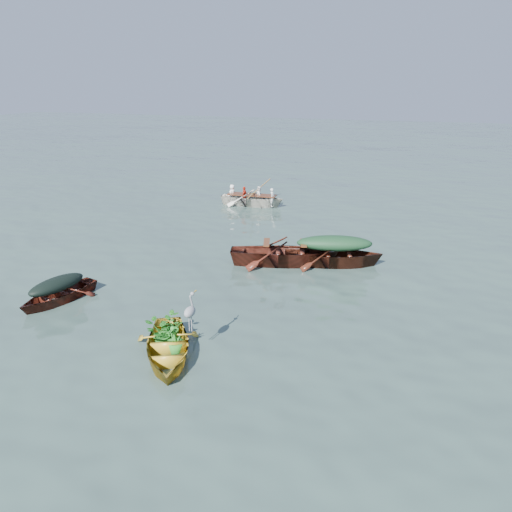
% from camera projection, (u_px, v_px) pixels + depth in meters
% --- Properties ---
extents(ground, '(140.00, 140.00, 0.00)m').
position_uv_depth(ground, '(231.00, 298.00, 14.52)').
color(ground, '#39514A').
rests_on(ground, ground).
extents(yellow_dinghy, '(2.92, 3.71, 0.94)m').
position_uv_depth(yellow_dinghy, '(168.00, 357.00, 11.42)').
color(yellow_dinghy, '#C08D25').
rests_on(yellow_dinghy, ground).
extents(dark_covered_boat, '(1.87, 3.39, 0.77)m').
position_uv_depth(dark_covered_boat, '(59.00, 301.00, 14.31)').
color(dark_covered_boat, '#562014').
rests_on(dark_covered_boat, ground).
extents(green_tarp_boat, '(4.84, 2.69, 1.09)m').
position_uv_depth(green_tarp_boat, '(333.00, 265.00, 17.09)').
color(green_tarp_boat, '#471B10').
rests_on(green_tarp_boat, ground).
extents(open_wooden_boat, '(5.40, 3.02, 1.25)m').
position_uv_depth(open_wooden_boat, '(285.00, 264.00, 17.18)').
color(open_wooden_boat, '#541E15').
rests_on(open_wooden_boat, ground).
extents(rowed_boat, '(4.54, 1.56, 1.08)m').
position_uv_depth(rowed_boat, '(252.00, 206.00, 25.16)').
color(rowed_boat, white).
rests_on(rowed_boat, ground).
extents(dark_tarp_cover, '(1.03, 1.86, 0.40)m').
position_uv_depth(dark_tarp_cover, '(56.00, 283.00, 14.12)').
color(dark_tarp_cover, black).
rests_on(dark_tarp_cover, dark_covered_boat).
extents(green_tarp_cover, '(2.66, 1.48, 0.52)m').
position_uv_depth(green_tarp_cover, '(335.00, 243.00, 16.82)').
color(green_tarp_cover, '#193E26').
rests_on(green_tarp_cover, green_tarp_boat).
extents(thwart_benches, '(2.75, 1.66, 0.04)m').
position_uv_depth(thwart_benches, '(285.00, 247.00, 16.96)').
color(thwart_benches, '#512813').
rests_on(thwart_benches, open_wooden_boat).
extents(heron, '(0.44, 0.48, 0.92)m').
position_uv_depth(heron, '(190.00, 318.00, 11.24)').
color(heron, '#92959A').
rests_on(heron, yellow_dinghy).
extents(dinghy_weeds, '(1.04, 1.12, 0.60)m').
position_uv_depth(dinghy_weeds, '(167.00, 317.00, 11.68)').
color(dinghy_weeds, '#226D1C').
rests_on(dinghy_weeds, yellow_dinghy).
extents(rowers, '(3.19, 1.36, 0.76)m').
position_uv_depth(rowers, '(252.00, 188.00, 24.85)').
color(rowers, silver).
rests_on(rowers, rowed_boat).
extents(oars, '(0.72, 2.63, 0.06)m').
position_uv_depth(oars, '(252.00, 195.00, 24.97)').
color(oars, olive).
rests_on(oars, rowed_boat).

